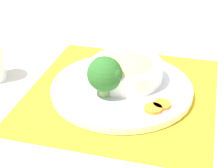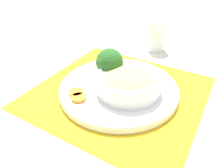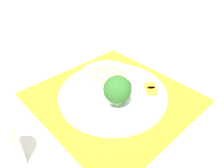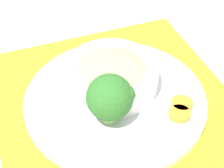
# 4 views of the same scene
# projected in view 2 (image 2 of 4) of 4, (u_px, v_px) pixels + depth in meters

# --- Properties ---
(ground_plane) EXTENTS (4.00, 4.00, 0.00)m
(ground_plane) POSITION_uv_depth(u_px,v_px,m) (119.00, 92.00, 0.61)
(ground_plane) COLOR beige
(placemat) EXTENTS (0.46, 0.48, 0.00)m
(placemat) POSITION_uv_depth(u_px,v_px,m) (119.00, 92.00, 0.61)
(placemat) COLOR yellow
(placemat) RESTS_ON ground_plane
(plate) EXTENTS (0.33, 0.33, 0.02)m
(plate) POSITION_uv_depth(u_px,v_px,m) (119.00, 88.00, 0.60)
(plate) COLOR silver
(plate) RESTS_ON placemat
(bowl) EXTENTS (0.17, 0.17, 0.06)m
(bowl) POSITION_uv_depth(u_px,v_px,m) (128.00, 82.00, 0.57)
(bowl) COLOR silver
(bowl) RESTS_ON plate
(broccoli_floret) EXTENTS (0.08, 0.08, 0.09)m
(broccoli_floret) POSITION_uv_depth(u_px,v_px,m) (109.00, 62.00, 0.61)
(broccoli_floret) COLOR #84AD5B
(broccoli_floret) RESTS_ON plate
(carrot_slice_near) EXTENTS (0.04, 0.04, 0.01)m
(carrot_slice_near) POSITION_uv_depth(u_px,v_px,m) (76.00, 93.00, 0.57)
(carrot_slice_near) COLOR orange
(carrot_slice_near) RESTS_ON plate
(carrot_slice_middle) EXTENTS (0.04, 0.04, 0.01)m
(carrot_slice_middle) POSITION_uv_depth(u_px,v_px,m) (79.00, 98.00, 0.55)
(carrot_slice_middle) COLOR orange
(carrot_slice_middle) RESTS_ON plate
(water_glass) EXTENTS (0.07, 0.07, 0.11)m
(water_glass) POSITION_uv_depth(u_px,v_px,m) (157.00, 37.00, 0.82)
(water_glass) COLOR silver
(water_glass) RESTS_ON ground_plane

